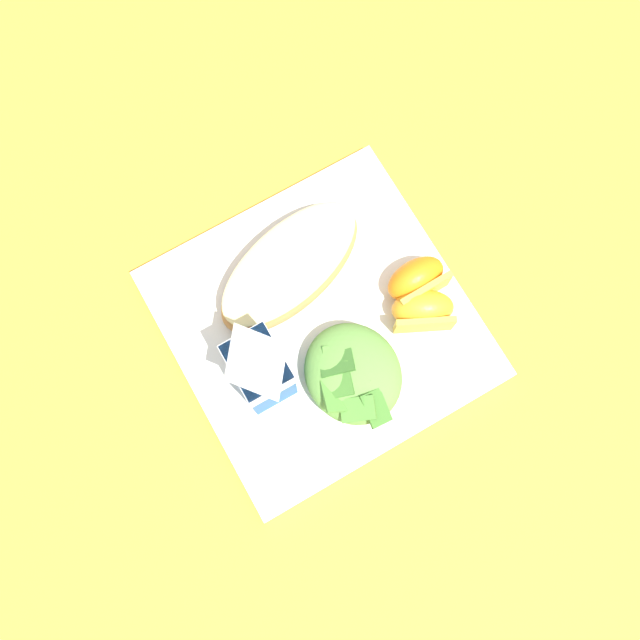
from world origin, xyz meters
TOP-DOWN VIEW (x-y plane):
  - ground at (0.00, 0.00)m, footprint 3.00×3.00m
  - white_plate at (0.00, 0.00)m, footprint 0.28×0.28m
  - cheesy_pizza_bread at (0.06, -0.00)m, footprint 0.12×0.18m
  - green_salad_pile at (-0.06, -0.00)m, footprint 0.11×0.09m
  - milk_carton at (-0.02, 0.08)m, footprint 0.06×0.05m
  - orange_wedge_front at (-0.04, -0.09)m, footprint 0.06×0.07m
  - orange_wedge_middle at (-0.01, -0.10)m, footprint 0.04×0.06m

SIDE VIEW (x-z plane):
  - ground at x=0.00m, z-range 0.00..0.00m
  - white_plate at x=0.00m, z-range 0.00..0.02m
  - cheesy_pizza_bread at x=0.06m, z-range 0.02..0.05m
  - orange_wedge_front at x=-0.04m, z-range 0.02..0.06m
  - orange_wedge_middle at x=-0.01m, z-range 0.02..0.06m
  - green_salad_pile at x=-0.06m, z-range 0.01..0.06m
  - milk_carton at x=-0.02m, z-range 0.02..0.13m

